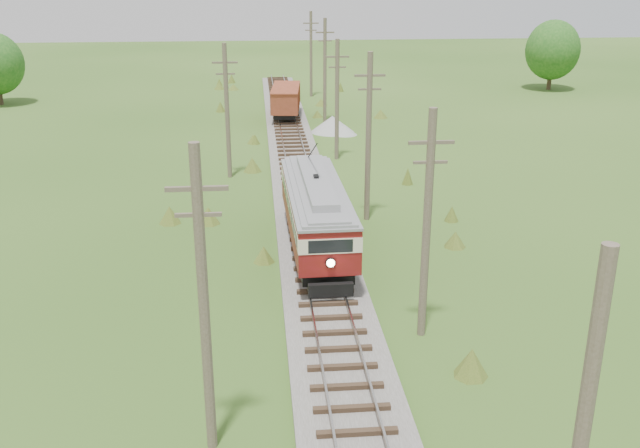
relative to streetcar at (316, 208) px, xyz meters
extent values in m
cube|color=#605B54|center=(0.00, 8.06, -2.30)|extent=(3.60, 96.00, 0.25)
cube|color=#726659|center=(-0.72, 8.06, -1.94)|extent=(0.08, 96.00, 0.17)
cube|color=#726659|center=(0.72, 8.06, -1.94)|extent=(0.08, 96.00, 0.17)
cube|color=#2D2116|center=(0.00, 8.06, -2.10)|extent=(2.40, 96.00, 0.16)
cube|color=black|center=(0.00, 0.00, -1.46)|extent=(2.36, 10.08, 0.41)
cube|color=maroon|center=(0.00, 0.00, -0.55)|extent=(2.76, 10.96, 1.00)
cube|color=#EEE2C3|center=(0.00, 0.00, 0.27)|extent=(2.79, 11.01, 0.64)
cube|color=black|center=(0.00, 0.00, 0.27)|extent=(2.81, 10.52, 0.50)
cube|color=maroon|center=(0.00, 0.00, 0.72)|extent=(2.76, 10.96, 0.27)
cube|color=gray|center=(0.00, 0.00, 1.02)|extent=(2.82, 11.07, 0.35)
cube|color=gray|center=(0.00, 0.00, 1.33)|extent=(1.31, 8.20, 0.36)
sphere|color=#FFF2BF|center=(0.11, -5.53, -0.41)|extent=(0.33, 0.33, 0.33)
cylinder|color=black|center=(-0.03, 1.64, 2.36)|extent=(0.14, 4.24, 1.75)
cylinder|color=black|center=(-0.60, -4.14, -1.50)|extent=(0.12, 0.73, 0.73)
cylinder|color=black|center=(0.76, -4.11, -1.50)|extent=(0.12, 0.73, 0.73)
cylinder|color=black|center=(-0.76, 4.11, -1.50)|extent=(0.12, 0.73, 0.73)
cylinder|color=black|center=(0.60, 4.14, -1.50)|extent=(0.12, 0.73, 0.73)
cube|color=black|center=(0.00, 32.04, -1.56)|extent=(2.42, 6.54, 0.44)
cube|color=brown|center=(0.00, 32.04, -0.45)|extent=(2.94, 7.29, 1.78)
cube|color=brown|center=(0.00, 32.04, 0.49)|extent=(3.00, 7.43, 0.11)
cylinder|color=black|center=(-0.86, 29.97, -1.51)|extent=(0.17, 0.72, 0.71)
cylinder|color=black|center=(0.47, 29.85, -1.51)|extent=(0.17, 0.72, 0.71)
cylinder|color=black|center=(-0.47, 34.22, -1.51)|extent=(0.17, 0.72, 0.71)
cylinder|color=black|center=(0.86, 34.10, -1.51)|extent=(0.17, 0.72, 0.71)
cone|color=gray|center=(3.62, 26.81, -1.75)|extent=(3.62, 3.62, 1.36)
cone|color=gray|center=(4.53, 25.68, -2.03)|extent=(2.04, 2.04, 0.79)
cylinder|color=brown|center=(3.30, -7.94, 1.87)|extent=(0.30, 0.30, 8.60)
cube|color=brown|center=(3.30, -7.94, 4.97)|extent=(1.60, 0.12, 0.12)
cube|color=brown|center=(3.30, -7.94, 4.27)|extent=(1.20, 0.10, 0.10)
cylinder|color=brown|center=(3.20, 5.06, 2.07)|extent=(0.30, 0.30, 9.00)
cube|color=brown|center=(3.20, 5.06, 5.37)|extent=(1.60, 0.12, 0.12)
cube|color=brown|center=(3.20, 5.06, 4.67)|extent=(1.20, 0.10, 0.10)
cylinder|color=brown|center=(3.00, 18.06, 1.77)|extent=(0.30, 0.30, 8.40)
cube|color=brown|center=(3.00, 18.06, 4.77)|extent=(1.60, 0.12, 0.12)
cube|color=brown|center=(3.00, 18.06, 4.07)|extent=(1.20, 0.10, 0.10)
cylinder|color=brown|center=(3.40, 31.06, 2.02)|extent=(0.30, 0.30, 8.90)
cube|color=brown|center=(3.40, 31.06, 5.27)|extent=(1.60, 0.12, 0.12)
cube|color=brown|center=(3.40, 31.06, 4.57)|extent=(1.20, 0.10, 0.10)
cylinder|color=brown|center=(3.20, 44.06, 1.92)|extent=(0.30, 0.30, 8.70)
cube|color=brown|center=(3.20, 44.06, 5.07)|extent=(1.60, 0.12, 0.12)
cube|color=brown|center=(3.20, 44.06, 4.37)|extent=(1.20, 0.10, 0.10)
cylinder|color=brown|center=(-4.20, -13.94, 2.07)|extent=(0.30, 0.30, 9.00)
cube|color=brown|center=(-4.20, -13.94, 5.37)|extent=(1.60, 0.12, 0.12)
cube|color=brown|center=(-4.20, -13.94, 4.67)|extent=(1.20, 0.10, 0.10)
cylinder|color=brown|center=(-4.50, 14.06, 1.87)|extent=(0.30, 0.30, 8.60)
cube|color=brown|center=(-4.50, 14.06, 4.97)|extent=(1.60, 0.12, 0.12)
cube|color=brown|center=(-4.50, 14.06, 4.27)|extent=(1.20, 0.10, 0.10)
cylinder|color=#38281C|center=(-28.00, 42.06, -1.26)|extent=(0.50, 0.50, 2.34)
cylinder|color=#38281C|center=(30.00, 46.06, -1.17)|extent=(0.50, 0.50, 2.52)
ellipsoid|color=#195118|center=(30.00, 46.06, 1.91)|extent=(5.88, 5.88, 6.47)
camera|label=1|loc=(-2.63, -31.34, 10.68)|focal=40.00mm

